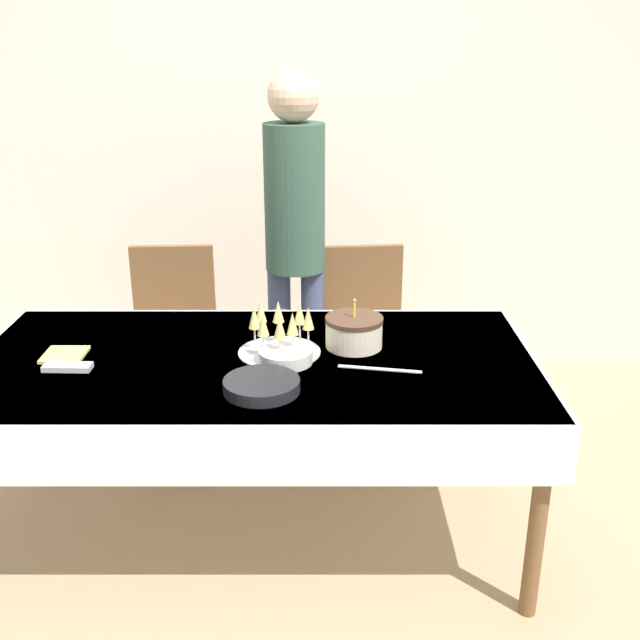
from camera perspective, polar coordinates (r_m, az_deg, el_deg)
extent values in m
plane|color=tan|center=(3.16, -4.39, -15.84)|extent=(12.00, 12.00, 0.00)
cube|color=silver|center=(4.33, -3.06, 13.73)|extent=(8.00, 0.05, 2.70)
cube|color=white|center=(2.78, -4.82, -3.20)|extent=(2.06, 1.01, 0.03)
cube|color=white|center=(2.81, -4.77, -4.88)|extent=(2.09, 1.04, 0.21)
cylinder|color=brown|center=(2.67, 16.46, -14.63)|extent=(0.06, 0.06, 0.74)
cylinder|color=brown|center=(3.55, -19.86, -5.76)|extent=(0.06, 0.06, 0.74)
cylinder|color=brown|center=(3.41, 12.55, -6.05)|extent=(0.06, 0.06, 0.74)
cube|color=brown|center=(3.66, -10.92, -3.09)|extent=(0.44, 0.44, 0.04)
cube|color=brown|center=(3.74, -10.81, 1.89)|extent=(0.40, 0.06, 0.50)
cylinder|color=brown|center=(3.57, -8.18, -7.49)|extent=(0.04, 0.04, 0.40)
cylinder|color=brown|center=(3.63, -13.90, -7.47)|extent=(0.04, 0.04, 0.40)
cylinder|color=brown|center=(3.89, -7.72, -4.98)|extent=(0.04, 0.04, 0.40)
cylinder|color=brown|center=(3.94, -12.96, -5.00)|extent=(0.04, 0.04, 0.40)
cube|color=brown|center=(3.60, 3.72, -3.17)|extent=(0.46, 0.46, 0.04)
cube|color=brown|center=(3.67, 3.38, 1.90)|extent=(0.40, 0.07, 0.50)
cylinder|color=brown|center=(3.57, 6.95, -7.48)|extent=(0.04, 0.04, 0.40)
cylinder|color=brown|center=(3.51, 1.14, -7.78)|extent=(0.04, 0.04, 0.40)
cylinder|color=brown|center=(3.88, 5.89, -4.98)|extent=(0.04, 0.04, 0.40)
cylinder|color=brown|center=(3.83, 0.57, -5.21)|extent=(0.04, 0.04, 0.40)
cylinder|color=beige|center=(2.85, 2.84, -1.09)|extent=(0.22, 0.22, 0.10)
cylinder|color=#4C3323|center=(2.83, 2.86, 0.03)|extent=(0.22, 0.22, 0.02)
cylinder|color=yellow|center=(2.81, 2.87, 0.78)|extent=(0.01, 0.01, 0.06)
sphere|color=#F9CC4C|center=(2.80, 2.89, 1.51)|extent=(0.01, 0.01, 0.01)
cylinder|color=silver|center=(2.81, -2.88, -2.45)|extent=(0.31, 0.31, 0.01)
cylinder|color=silver|center=(2.81, -0.66, -2.32)|extent=(0.05, 0.05, 0.00)
cylinder|color=silver|center=(2.79, -0.66, -1.48)|extent=(0.01, 0.01, 0.08)
cone|color=#E0CC72|center=(2.76, -0.67, 0.15)|extent=(0.04, 0.04, 0.08)
cylinder|color=silver|center=(2.86, -1.31, -1.89)|extent=(0.05, 0.05, 0.00)
cylinder|color=silver|center=(2.84, -1.32, -1.07)|extent=(0.01, 0.01, 0.08)
cone|color=#E0CC72|center=(2.81, -1.33, 0.54)|extent=(0.04, 0.04, 0.08)
cylinder|color=silver|center=(2.88, -2.92, -1.75)|extent=(0.05, 0.05, 0.00)
cylinder|color=silver|center=(2.86, -2.93, -0.93)|extent=(0.01, 0.01, 0.08)
cone|color=#E0CC72|center=(2.83, -2.96, 0.67)|extent=(0.04, 0.04, 0.08)
cylinder|color=silver|center=(2.88, -4.23, -1.73)|extent=(0.05, 0.05, 0.00)
cylinder|color=silver|center=(2.87, -4.26, -0.91)|extent=(0.01, 0.01, 0.08)
cone|color=#E0CC72|center=(2.84, -4.30, 0.68)|extent=(0.04, 0.04, 0.08)
cylinder|color=silver|center=(2.83, -4.74, -2.24)|extent=(0.05, 0.05, 0.00)
cylinder|color=silver|center=(2.81, -4.77, -1.41)|extent=(0.01, 0.01, 0.08)
cone|color=#E0CC72|center=(2.78, -4.82, 0.22)|extent=(0.04, 0.04, 0.08)
cylinder|color=silver|center=(2.76, -4.07, -2.82)|extent=(0.05, 0.05, 0.00)
cylinder|color=silver|center=(2.74, -4.10, -1.97)|extent=(0.01, 0.01, 0.08)
cone|color=#E0CC72|center=(2.71, -4.14, -0.31)|extent=(0.04, 0.04, 0.08)
cylinder|color=silver|center=(2.73, -2.81, -3.05)|extent=(0.05, 0.05, 0.00)
cylinder|color=silver|center=(2.71, -2.82, -2.19)|extent=(0.01, 0.01, 0.08)
cone|color=#E0CC72|center=(2.68, -2.86, -0.52)|extent=(0.04, 0.04, 0.08)
cylinder|color=silver|center=(2.76, -1.84, -2.76)|extent=(0.05, 0.05, 0.00)
cylinder|color=silver|center=(2.74, -1.85, -1.91)|extent=(0.01, 0.01, 0.08)
cone|color=#E0CC72|center=(2.71, -1.87, -0.25)|extent=(0.04, 0.04, 0.08)
cylinder|color=black|center=(2.52, -4.23, -5.35)|extent=(0.26, 0.26, 0.01)
cylinder|color=black|center=(2.52, -4.24, -5.20)|extent=(0.26, 0.26, 0.01)
cylinder|color=black|center=(2.51, -4.24, -5.06)|extent=(0.26, 0.26, 0.01)
cylinder|color=black|center=(2.51, -4.24, -4.92)|extent=(0.26, 0.26, 0.01)
cylinder|color=black|center=(2.51, -4.25, -4.77)|extent=(0.26, 0.26, 0.01)
cylinder|color=black|center=(2.50, -4.25, -4.63)|extent=(0.26, 0.26, 0.01)
cylinder|color=silver|center=(2.73, -2.41, -3.15)|extent=(0.20, 0.20, 0.01)
cylinder|color=silver|center=(2.73, -2.42, -3.01)|extent=(0.20, 0.20, 0.01)
cylinder|color=silver|center=(2.72, -2.42, -2.88)|extent=(0.20, 0.20, 0.01)
cylinder|color=silver|center=(2.72, -2.42, -2.74)|extent=(0.20, 0.20, 0.01)
cylinder|color=silver|center=(2.72, -2.42, -2.61)|extent=(0.20, 0.20, 0.01)
cylinder|color=silver|center=(2.72, -2.42, -2.47)|extent=(0.20, 0.20, 0.01)
cylinder|color=silver|center=(2.71, -2.43, -2.34)|extent=(0.20, 0.20, 0.01)
cube|color=silver|center=(2.68, 4.80, -3.75)|extent=(0.30, 0.07, 0.00)
cube|color=silver|center=(2.81, -18.45, -3.39)|extent=(0.17, 0.07, 0.02)
cube|color=#E0D166|center=(2.93, -18.65, -2.49)|extent=(0.15, 0.15, 0.01)
cylinder|color=#3F4C72|center=(3.71, -2.81, -2.35)|extent=(0.11, 0.11, 0.85)
cylinder|color=#3F4C72|center=(3.70, -0.34, -2.36)|extent=(0.11, 0.11, 0.85)
cylinder|color=#335142|center=(3.48, -1.70, 9.25)|extent=(0.28, 0.28, 0.67)
sphere|color=#D8B293|center=(3.42, -1.78, 16.69)|extent=(0.23, 0.23, 0.23)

